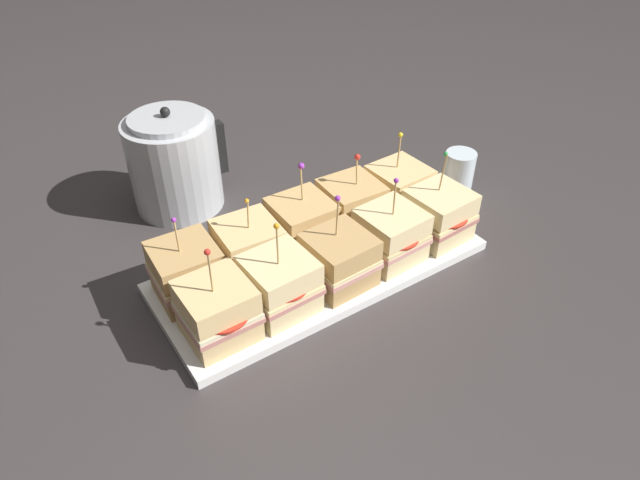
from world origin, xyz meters
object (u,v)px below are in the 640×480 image
object	(u,v)px
sandwich_front_right	(391,235)
sandwich_back_left	(249,247)
sandwich_back_right	(351,206)
serving_platter	(320,266)
sandwich_back_far_left	(187,272)
kettle_steel	(175,163)
sandwich_front_far_left	(218,311)
sandwich_front_left	(280,284)
sandwich_front_center	(340,259)
sandwich_back_center	(301,225)
drinking_glass	(458,173)
sandwich_back_far_right	(399,188)
sandwich_front_far_right	(439,215)

from	to	relation	value
sandwich_front_right	sandwich_back_left	distance (m)	0.26
sandwich_back_left	sandwich_back_right	distance (m)	0.23
serving_platter	sandwich_back_right	bearing A→B (deg)	28.03
sandwich_back_far_left	kettle_steel	world-z (taller)	kettle_steel
serving_platter	sandwich_front_right	world-z (taller)	sandwich_front_right
kettle_steel	sandwich_front_right	bearing A→B (deg)	-59.10
sandwich_front_far_left	sandwich_back_right	bearing A→B (deg)	19.08
sandwich_front_left	sandwich_front_center	distance (m)	0.12
sandwich_back_left	sandwich_back_center	bearing A→B (deg)	1.63
sandwich_back_center	sandwich_back_right	size ratio (longest dim) A/B	1.07
serving_platter	sandwich_front_left	xyz separation A→B (m)	(-0.12, -0.06, 0.06)
sandwich_front_center	kettle_steel	xyz separation A→B (m)	(-0.13, 0.41, 0.04)
serving_platter	drinking_glass	bearing A→B (deg)	7.39
sandwich_front_far_left	sandwich_back_far_right	world-z (taller)	sandwich_front_far_left
sandwich_back_far_left	sandwich_back_far_right	size ratio (longest dim) A/B	0.96
sandwich_front_right	sandwich_front_center	bearing A→B (deg)	-178.35
sandwich_front_center	sandwich_back_left	xyz separation A→B (m)	(-0.12, 0.12, -0.00)
sandwich_back_far_left	sandwich_back_right	distance (m)	0.35
serving_platter	sandwich_back_left	bearing A→B (deg)	153.24
sandwich_back_center	kettle_steel	bearing A→B (deg)	113.25
sandwich_back_center	kettle_steel	xyz separation A→B (m)	(-0.13, 0.29, 0.03)
sandwich_back_right	drinking_glass	distance (m)	0.29
sandwich_front_right	kettle_steel	bearing A→B (deg)	120.90
sandwich_front_right	drinking_glass	xyz separation A→B (m)	(0.28, 0.11, -0.02)
sandwich_front_far_left	sandwich_back_left	world-z (taller)	sandwich_front_far_left
sandwich_front_center	kettle_steel	distance (m)	0.44
sandwich_front_far_left	sandwich_front_center	xyz separation A→B (m)	(0.23, -0.00, -0.00)
sandwich_front_center	kettle_steel	bearing A→B (deg)	107.50
sandwich_back_far_left	sandwich_front_center	bearing A→B (deg)	-26.16
sandwich_back_far_right	kettle_steel	xyz separation A→B (m)	(-0.36, 0.29, 0.04)
sandwich_front_far_left	sandwich_front_left	size ratio (longest dim) A/B	1.01
serving_platter	sandwich_front_far_right	bearing A→B (deg)	-13.81
serving_platter	sandwich_front_far_left	bearing A→B (deg)	-165.78
sandwich_front_far_left	sandwich_front_far_right	world-z (taller)	sandwich_front_far_right
kettle_steel	sandwich_back_left	bearing A→B (deg)	-87.49
sandwich_back_left	sandwich_front_far_left	bearing A→B (deg)	-134.99
sandwich_back_left	serving_platter	bearing A→B (deg)	-26.76
sandwich_back_right	serving_platter	bearing A→B (deg)	-151.97
drinking_glass	sandwich_back_far_right	bearing A→B (deg)	177.50
sandwich_back_right	kettle_steel	distance (m)	0.38
kettle_steel	drinking_glass	world-z (taller)	kettle_steel
sandwich_front_far_right	sandwich_back_far_right	size ratio (longest dim) A/B	1.05
sandwich_front_right	sandwich_back_center	bearing A→B (deg)	135.46
sandwich_front_far_right	sandwich_back_right	world-z (taller)	sandwich_front_far_right
sandwich_front_far_left	drinking_glass	world-z (taller)	sandwich_front_far_left
sandwich_back_far_left	kettle_steel	distance (m)	0.32
sandwich_front_center	sandwich_back_far_left	world-z (taller)	sandwich_front_center
sandwich_front_right	sandwich_back_far_right	distance (m)	0.17
drinking_glass	sandwich_front_far_right	bearing A→B (deg)	-146.23
sandwich_back_right	kettle_steel	world-z (taller)	kettle_steel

